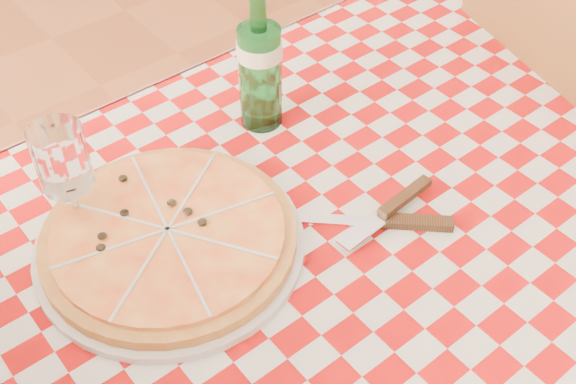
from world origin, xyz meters
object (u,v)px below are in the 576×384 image
Objects in this scene: dining_table at (325,286)px; chair_near at (567,134)px; water_bottle at (260,56)px; pizza_plate at (169,236)px; wine_glass at (69,182)px.

dining_table is 0.67m from chair_near.
chair_near is at bearing -21.60° from water_bottle.
pizza_plate is at bearing -171.56° from chair_near.
wine_glass is (-0.33, -0.03, -0.04)m from water_bottle.
chair_near is 0.86m from pizza_plate.
wine_glass is (-0.07, 0.11, 0.06)m from pizza_plate.
water_bottle reaches higher than wine_glass.
chair_near is 0.69m from water_bottle.
pizza_plate is 0.31m from water_bottle.
chair_near is (0.66, 0.03, -0.09)m from dining_table.
water_bottle is 0.33m from wine_glass.
pizza_plate is (-0.83, 0.09, 0.21)m from chair_near.
wine_glass is at bearing 124.43° from pizza_plate.
dining_table is at bearing -108.46° from water_bottle.
pizza_plate is at bearing -55.57° from wine_glass.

